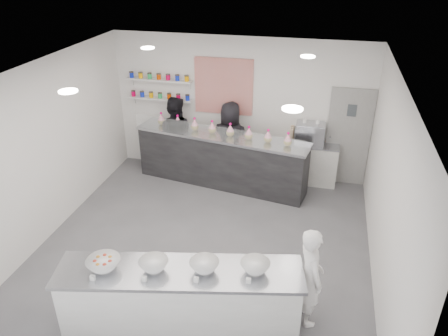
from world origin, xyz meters
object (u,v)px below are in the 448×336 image
Objects in this scene: back_bar at (221,160)px; espresso_ledge at (308,164)px; espresso_machine at (310,134)px; staff_left at (175,136)px; staff_right at (230,142)px; woman_prep at (310,277)px; prep_counter at (181,296)px.

espresso_ledge is (1.79, 0.47, -0.12)m from back_bar.
back_bar is at bearing -165.00° from espresso_machine.
staff_left reaches higher than back_bar.
back_bar is 0.44m from staff_right.
staff_right reaches higher than woman_prep.
staff_right is (-1.64, -0.18, -0.25)m from espresso_machine.
woman_prep is (2.04, -3.43, 0.17)m from back_bar.
espresso_ledge is at bearing -19.89° from woman_prep.
staff_right is (1.23, 0.00, -0.01)m from staff_left.
staff_left is (-2.88, -0.18, -0.24)m from espresso_machine.
espresso_machine is (1.37, 4.35, 0.69)m from prep_counter.
prep_counter is 4.20m from staff_right.
espresso_machine is 1.67m from staff_right.
back_bar is 1.91m from espresso_machine.
staff_right reaches higher than espresso_ledge.
prep_counter is 4.45m from staff_left.
espresso_ledge is 3.92m from woman_prep.
staff_left reaches higher than espresso_ledge.
prep_counter is 4.57m from espresso_ledge.
back_bar reaches higher than prep_counter.
espresso_machine is 2.89m from staff_left.
back_bar is at bearing 68.58° from staff_right.
back_bar reaches higher than espresso_ledge.
espresso_ledge is 0.69× the size of staff_left.
staff_left is (-1.50, 4.17, 0.44)m from prep_counter.
espresso_machine reaches higher than back_bar.
woman_prep is at bearing -49.50° from back_bar.
prep_counter is at bearing -74.48° from back_bar.
espresso_ledge reaches higher than prep_counter.
espresso_ledge is 1.73m from staff_right.
espresso_machine is 0.34× the size of staff_left.
staff_left is 1.01× the size of staff_right.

